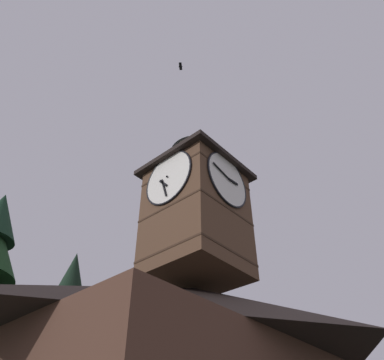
{
  "coord_description": "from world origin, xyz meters",
  "views": [
    {
      "loc": [
        11.23,
        10.29,
        1.45
      ],
      "look_at": [
        -1.0,
        -0.63,
        14.34
      ],
      "focal_mm": 36.64,
      "sensor_mm": 36.0,
      "label": 1
    }
  ],
  "objects": [
    {
      "name": "clock_tower",
      "position": [
        -1.02,
        -0.37,
        12.42
      ],
      "size": [
        4.67,
        4.67,
        8.69
      ],
      "color": "brown",
      "rests_on": "building_main"
    },
    {
      "name": "flying_bird_high",
      "position": [
        2.36,
        1.56,
        18.8
      ],
      "size": [
        0.46,
        0.4,
        0.11
      ],
      "color": "black"
    }
  ]
}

